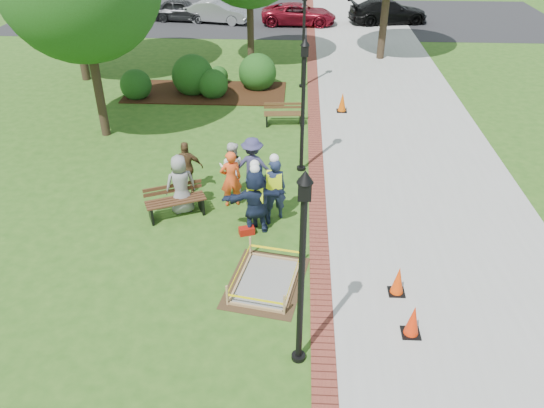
# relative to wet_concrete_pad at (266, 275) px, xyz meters

# --- Properties ---
(ground) EXTENTS (100.00, 100.00, 0.00)m
(ground) POSITION_rel_wet_concrete_pad_xyz_m (-0.46, 0.72, -0.23)
(ground) COLOR #285116
(ground) RESTS_ON ground
(sidewalk) EXTENTS (6.00, 60.00, 0.02)m
(sidewalk) POSITION_rel_wet_concrete_pad_xyz_m (4.54, 10.72, -0.22)
(sidewalk) COLOR #9E9E99
(sidewalk) RESTS_ON ground
(brick_edging) EXTENTS (0.50, 60.00, 0.03)m
(brick_edging) POSITION_rel_wet_concrete_pad_xyz_m (1.29, 10.72, -0.22)
(brick_edging) COLOR maroon
(brick_edging) RESTS_ON ground
(mulch_bed) EXTENTS (7.00, 3.00, 0.05)m
(mulch_bed) POSITION_rel_wet_concrete_pad_xyz_m (-3.46, 12.72, -0.21)
(mulch_bed) COLOR #381E0F
(mulch_bed) RESTS_ON ground
(parking_lot) EXTENTS (36.00, 12.00, 0.01)m
(parking_lot) POSITION_rel_wet_concrete_pad_xyz_m (-0.46, 27.72, -0.23)
(parking_lot) COLOR black
(parking_lot) RESTS_ON ground
(wet_concrete_pad) EXTENTS (2.10, 2.58, 0.55)m
(wet_concrete_pad) POSITION_rel_wet_concrete_pad_xyz_m (0.00, 0.00, 0.00)
(wet_concrete_pad) COLOR #47331E
(wet_concrete_pad) RESTS_ON ground
(bench_near) EXTENTS (1.72, 1.16, 0.89)m
(bench_near) POSITION_rel_wet_concrete_pad_xyz_m (-2.70, 2.76, 0.05)
(bench_near) COLOR #512B1B
(bench_near) RESTS_ON ground
(bench_far) EXTENTS (1.54, 0.63, 0.81)m
(bench_far) POSITION_rel_wet_concrete_pad_xyz_m (0.09, 9.36, 0.03)
(bench_far) COLOR #55391D
(bench_far) RESTS_ON ground
(cone_front) EXTENTS (0.39, 0.39, 0.78)m
(cone_front) POSITION_rel_wet_concrete_pad_xyz_m (3.14, -1.50, 0.14)
(cone_front) COLOR black
(cone_front) RESTS_ON ground
(cone_back) EXTENTS (0.38, 0.38, 0.75)m
(cone_back) POSITION_rel_wet_concrete_pad_xyz_m (3.02, -0.22, 0.13)
(cone_back) COLOR black
(cone_back) RESTS_ON ground
(cone_far) EXTENTS (0.41, 0.41, 0.81)m
(cone_far) POSITION_rel_wet_concrete_pad_xyz_m (2.41, 10.80, 0.16)
(cone_far) COLOR black
(cone_far) RESTS_ON ground
(toolbox) EXTENTS (0.46, 0.34, 0.20)m
(toolbox) POSITION_rel_wet_concrete_pad_xyz_m (-0.64, 1.97, -0.13)
(toolbox) COLOR maroon
(toolbox) RESTS_ON ground
(lamp_near) EXTENTS (0.28, 0.28, 4.26)m
(lamp_near) POSITION_rel_wet_concrete_pad_xyz_m (0.79, -2.28, 2.25)
(lamp_near) COLOR black
(lamp_near) RESTS_ON ground
(lamp_mid) EXTENTS (0.28, 0.28, 4.26)m
(lamp_mid) POSITION_rel_wet_concrete_pad_xyz_m (0.79, 5.72, 2.25)
(lamp_mid) COLOR black
(lamp_mid) RESTS_ON ground
(lamp_far) EXTENTS (0.28, 0.28, 4.26)m
(lamp_far) POSITION_rel_wet_concrete_pad_xyz_m (0.79, 13.72, 2.25)
(lamp_far) COLOR black
(lamp_far) RESTS_ON ground
(shrub_a) EXTENTS (1.34, 1.34, 1.34)m
(shrub_a) POSITION_rel_wet_concrete_pad_xyz_m (-6.33, 11.95, -0.23)
(shrub_a) COLOR #1E4112
(shrub_a) RESTS_ON ground
(shrub_b) EXTENTS (1.81, 1.81, 1.81)m
(shrub_b) POSITION_rel_wet_concrete_pad_xyz_m (-4.01, 12.73, -0.23)
(shrub_b) COLOR #1E4112
(shrub_b) RESTS_ON ground
(shrub_c) EXTENTS (1.29, 1.29, 1.29)m
(shrub_c) POSITION_rel_wet_concrete_pad_xyz_m (-3.05, 12.27, -0.23)
(shrub_c) COLOR #1E4112
(shrub_c) RESTS_ON ground
(shrub_d) EXTENTS (1.68, 1.68, 1.68)m
(shrub_d) POSITION_rel_wet_concrete_pad_xyz_m (-1.22, 13.45, -0.23)
(shrub_d) COLOR #1E4112
(shrub_d) RESTS_ON ground
(shrub_e) EXTENTS (0.89, 0.89, 0.89)m
(shrub_e) POSITION_rel_wet_concrete_pad_xyz_m (-3.06, 13.90, -0.23)
(shrub_e) COLOR #1E4112
(shrub_e) RESTS_ON ground
(casual_person_a) EXTENTS (0.66, 0.55, 1.75)m
(casual_person_a) POSITION_rel_wet_concrete_pad_xyz_m (-2.57, 3.02, 0.64)
(casual_person_a) COLOR gray
(casual_person_a) RESTS_ON ground
(casual_person_b) EXTENTS (0.64, 0.52, 1.72)m
(casual_person_b) POSITION_rel_wet_concrete_pad_xyz_m (-1.21, 3.44, 0.62)
(casual_person_b) COLOR #F74D1D
(casual_person_b) RESTS_ON ground
(casual_person_c) EXTENTS (0.58, 0.42, 1.65)m
(casual_person_c) POSITION_rel_wet_concrete_pad_xyz_m (-1.26, 4.15, 0.59)
(casual_person_c) COLOR silver
(casual_person_c) RESTS_ON ground
(casual_person_d) EXTENTS (0.55, 0.39, 1.62)m
(casual_person_d) POSITION_rel_wet_concrete_pad_xyz_m (-2.61, 4.15, 0.58)
(casual_person_d) COLOR brown
(casual_person_d) RESTS_ON ground
(casual_person_e) EXTENTS (0.57, 0.37, 1.79)m
(casual_person_e) POSITION_rel_wet_concrete_pad_xyz_m (-0.66, 4.20, 0.66)
(casual_person_e) COLOR #343259
(casual_person_e) RESTS_ON ground
(hivis_worker_a) EXTENTS (0.68, 0.54, 2.02)m
(hivis_worker_a) POSITION_rel_wet_concrete_pad_xyz_m (-0.41, 2.14, 0.76)
(hivis_worker_a) COLOR #151C38
(hivis_worker_a) RESTS_ON ground
(hivis_worker_b) EXTENTS (0.66, 0.51, 1.98)m
(hivis_worker_b) POSITION_rel_wet_concrete_pad_xyz_m (0.05, 2.82, 0.74)
(hivis_worker_b) COLOR #152138
(hivis_worker_b) RESTS_ON ground
(hivis_worker_c) EXTENTS (0.68, 0.58, 1.95)m
(hivis_worker_c) POSITION_rel_wet_concrete_pad_xyz_m (-0.45, 2.51, 0.73)
(hivis_worker_c) COLOR #192A42
(hivis_worker_c) RESTS_ON ground
(parked_car_a) EXTENTS (2.48, 4.78, 1.50)m
(parked_car_a) POSITION_rel_wet_concrete_pad_xyz_m (-7.16, 26.20, -0.23)
(parked_car_a) COLOR #29292B
(parked_car_a) RESTS_ON ground
(parked_car_b) EXTENTS (2.90, 4.91, 1.50)m
(parked_car_b) POSITION_rel_wet_concrete_pad_xyz_m (-4.77, 25.77, -0.23)
(parked_car_b) COLOR #95969A
(parked_car_b) RESTS_ON ground
(parked_car_c) EXTENTS (2.06, 4.46, 1.43)m
(parked_car_c) POSITION_rel_wet_concrete_pad_xyz_m (0.50, 25.54, -0.23)
(parked_car_c) COLOR maroon
(parked_car_c) RESTS_ON ground
(parked_car_d) EXTENTS (3.02, 5.22, 1.60)m
(parked_car_d) POSITION_rel_wet_concrete_pad_xyz_m (6.26, 26.25, -0.23)
(parked_car_d) COLOR black
(parked_car_d) RESTS_ON ground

